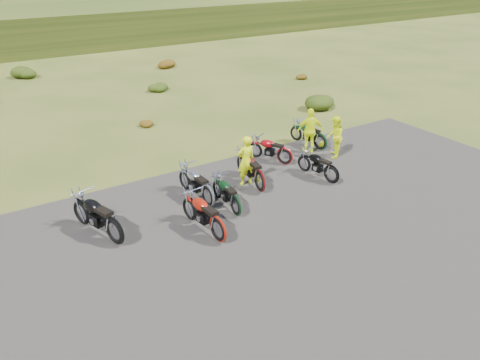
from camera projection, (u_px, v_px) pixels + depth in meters
ground at (269, 208)px, 14.69m from camera, size 300.00×300.00×0.00m
gravel_pad at (310, 238)px, 13.17m from camera, size 20.00×12.00×0.04m
hill_slope at (11, 23)px, 52.60m from camera, size 300.00×45.97×9.37m
shrub_3 at (25, 71)px, 29.51m from camera, size 1.56×1.56×0.92m
shrub_4 at (145, 122)px, 21.37m from camera, size 0.77×0.77×0.45m
shrub_5 at (157, 86)px, 26.75m from camera, size 1.03×1.03×0.61m
shrub_6 at (166, 62)px, 32.13m from camera, size 1.30×1.30×0.77m
shrub_7 at (321, 99)px, 23.86m from camera, size 1.56×1.56×0.92m
shrub_8 at (299, 75)px, 29.37m from camera, size 0.77×0.77×0.45m
motorcycle_0 at (116, 244)px, 12.88m from camera, size 1.45×2.47×1.23m
motorcycle_1 at (218, 242)px, 12.99m from camera, size 0.93×2.22×1.13m
motorcycle_2 at (236, 216)px, 14.27m from camera, size 0.74×1.89×0.97m
motorcycle_3 at (208, 207)px, 14.76m from camera, size 0.85×2.14×1.10m
motorcycle_4 at (260, 192)px, 15.69m from camera, size 1.00×2.23×1.13m
motorcycle_5 at (331, 184)px, 16.23m from camera, size 0.91×1.95×0.98m
motorcycle_6 at (284, 165)px, 17.65m from camera, size 1.42×1.96×0.98m
motorcycle_7 at (319, 150)px, 18.94m from camera, size 0.95×2.04×1.03m
person_middle at (246, 161)px, 15.78m from camera, size 0.67×0.46×1.75m
person_right_a at (334, 138)px, 17.93m from camera, size 1.01×1.00×1.64m
person_right_b at (310, 131)px, 18.35m from camera, size 1.14×0.83×1.79m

